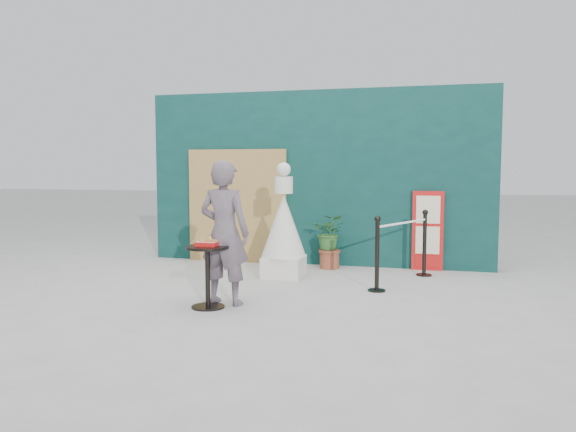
# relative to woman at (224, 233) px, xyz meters

# --- Properties ---
(ground) EXTENTS (60.00, 60.00, 0.00)m
(ground) POSITION_rel_woman_xyz_m (0.48, 0.04, -0.89)
(ground) COLOR #ADAAA5
(ground) RESTS_ON ground
(back_wall) EXTENTS (6.00, 0.30, 3.00)m
(back_wall) POSITION_rel_woman_xyz_m (0.48, 3.19, 0.61)
(back_wall) COLOR #0A302C
(back_wall) RESTS_ON ground
(bamboo_fence) EXTENTS (1.80, 0.08, 2.00)m
(bamboo_fence) POSITION_rel_woman_xyz_m (-0.92, 2.98, 0.11)
(bamboo_fence) COLOR tan
(bamboo_fence) RESTS_ON ground
(woman) EXTENTS (0.69, 0.50, 1.78)m
(woman) POSITION_rel_woman_xyz_m (0.00, 0.00, 0.00)
(woman) COLOR #685962
(woman) RESTS_ON ground
(menu_board) EXTENTS (0.50, 0.07, 1.30)m
(menu_board) POSITION_rel_woman_xyz_m (2.38, 3.00, -0.24)
(menu_board) COLOR red
(menu_board) RESTS_ON ground
(statue) EXTENTS (0.69, 0.69, 1.76)m
(statue) POSITION_rel_woman_xyz_m (0.25, 1.84, -0.17)
(statue) COLOR silver
(statue) RESTS_ON ground
(cafe_table) EXTENTS (0.52, 0.52, 0.75)m
(cafe_table) POSITION_rel_woman_xyz_m (-0.13, -0.22, -0.39)
(cafe_table) COLOR black
(cafe_table) RESTS_ON ground
(food_basket) EXTENTS (0.26, 0.19, 0.11)m
(food_basket) POSITION_rel_woman_xyz_m (-0.13, -0.22, -0.10)
(food_basket) COLOR red
(food_basket) RESTS_ON cafe_table
(planter) EXTENTS (0.53, 0.46, 0.90)m
(planter) POSITION_rel_woman_xyz_m (0.80, 2.74, -0.36)
(planter) COLOR brown
(planter) RESTS_ON ground
(stanchion_barrier) EXTENTS (0.84, 1.54, 1.03)m
(stanchion_barrier) POSITION_rel_woman_xyz_m (2.04, 1.86, -0.39)
(stanchion_barrier) COLOR black
(stanchion_barrier) RESTS_ON ground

